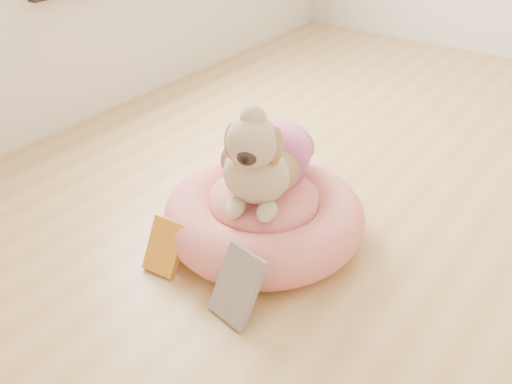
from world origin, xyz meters
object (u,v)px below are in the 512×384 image
Objects in this scene: dog at (264,140)px; book_yellow at (165,247)px; pet_bed at (264,217)px; book_white at (237,286)px.

dog is 2.84× the size of book_yellow.
dog is (-0.02, 0.02, 0.29)m from pet_bed.
dog is 0.51m from book_white.
book_white is (0.33, -0.03, 0.02)m from book_yellow.
pet_bed is 3.19× the size of book_white.
pet_bed is at bearing 124.45° from book_white.
book_yellow is at bearing -174.67° from book_white.
book_yellow is at bearing -117.08° from pet_bed.
dog is at bearing 125.64° from book_white.
dog is 0.49m from book_yellow.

